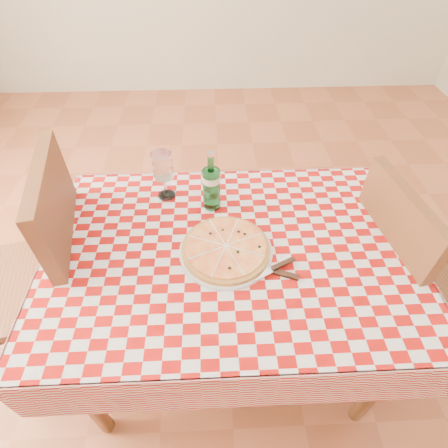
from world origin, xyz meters
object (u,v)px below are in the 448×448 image
object	(u,v)px
chair_far	(48,266)
wine_glass	(164,176)
pizza_plate	(226,248)
dining_table	(230,265)
chair_near	(397,268)
water_bottle	(211,181)

from	to	relation	value
chair_far	wine_glass	distance (m)	0.58
pizza_plate	wine_glass	bearing A→B (deg)	125.83
pizza_plate	dining_table	bearing A→B (deg)	48.27
pizza_plate	wine_glass	size ratio (longest dim) A/B	1.60
wine_glass	pizza_plate	bearing A→B (deg)	-54.17
chair_far	wine_glass	size ratio (longest dim) A/B	5.18
dining_table	chair_near	bearing A→B (deg)	3.44
pizza_plate	wine_glass	distance (m)	0.40
water_bottle	dining_table	bearing A→B (deg)	-75.01
chair_near	chair_far	xyz separation A→B (m)	(-1.40, 0.03, 0.05)
dining_table	wine_glass	size ratio (longest dim) A/B	5.94
pizza_plate	wine_glass	xyz separation A→B (m)	(-0.23, 0.31, 0.08)
dining_table	pizza_plate	size ratio (longest dim) A/B	3.70
water_bottle	wine_glass	world-z (taller)	water_bottle
dining_table	wine_glass	xyz separation A→B (m)	(-0.24, 0.30, 0.20)
chair_far	pizza_plate	xyz separation A→B (m)	(0.69, -0.09, 0.18)
dining_table	pizza_plate	xyz separation A→B (m)	(-0.02, -0.02, 0.12)
chair_near	chair_far	size ratio (longest dim) A/B	0.92
chair_far	wine_glass	world-z (taller)	chair_far
dining_table	chair_near	distance (m)	0.70
chair_far	chair_near	bearing A→B (deg)	167.75
pizza_plate	water_bottle	bearing A→B (deg)	100.02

